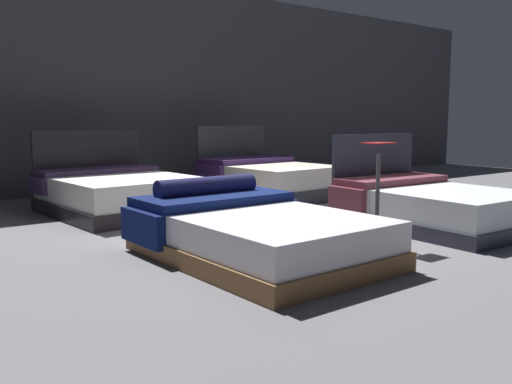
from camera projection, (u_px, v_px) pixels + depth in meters
ground_plane at (279, 223)px, 6.44m from camera, size 18.00×18.00×0.02m
showroom_back_wall at (134, 86)px, 9.26m from camera, size 18.00×0.06×3.50m
bed_0 at (253, 232)px, 4.75m from camera, size 1.58×2.17×0.65m
bed_1 at (431, 205)px, 6.15m from camera, size 1.57×2.00×1.01m
bed_2 at (119, 193)px, 7.02m from camera, size 1.76×2.03×1.04m
bed_3 at (267, 179)px, 8.48m from camera, size 1.61×2.03×1.08m
price_sign at (377, 206)px, 5.23m from camera, size 0.28×0.24×0.98m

